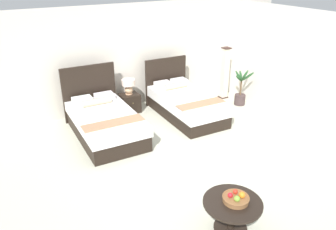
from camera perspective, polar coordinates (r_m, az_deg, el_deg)
name	(u,v)px	position (r m, az deg, el deg)	size (l,w,h in m)	color
ground_plane	(187,158)	(6.56, 3.28, -7.32)	(9.78, 9.70, 0.02)	beige
wall_back	(122,57)	(8.57, -7.86, 9.64)	(9.78, 0.12, 2.56)	silver
wall_side_right	(292,66)	(8.27, 20.34, 7.81)	(0.12, 5.30, 2.56)	silver
bed_near_window	(104,122)	(7.37, -10.73, -1.14)	(1.30, 2.21, 1.31)	black
bed_near_corner	(185,104)	(8.19, 2.92, 1.95)	(1.20, 2.22, 1.21)	black
nightstand	(130,103)	(8.45, -6.49, 2.01)	(0.47, 0.41, 0.47)	black
table_lamp	(129,85)	(8.30, -6.70, 5.07)	(0.33, 0.33, 0.38)	tan
coffee_table	(232,209)	(4.89, 10.81, -15.36)	(0.82, 0.82, 0.47)	black
fruit_bowl	(236,198)	(4.80, 11.45, -13.66)	(0.37, 0.37, 0.15)	brown
floor_lamp_corner	(225,73)	(9.30, 9.59, 7.00)	(0.21, 0.21, 1.41)	#3C2620
potted_palm	(240,94)	(9.02, 12.18, 3.53)	(0.46, 0.53, 0.97)	#443434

